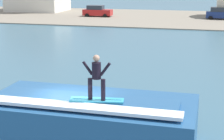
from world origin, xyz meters
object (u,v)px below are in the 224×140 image
Objects in this scene: wave_crest at (90,120)px; surfer at (96,75)px; car_near_shore at (97,11)px; surfboard at (97,100)px; car_far_shore at (220,14)px.

wave_crest is 2.11m from surfer.
wave_crest is 1.76× the size of car_near_shore.
surfer is 46.49m from car_near_shore.
surfer reaches higher than car_near_shore.
car_far_shore is (4.84, 45.36, -0.98)m from surfboard.
car_far_shore is at bearing 83.29° from wave_crest.
car_near_shore is at bearing 106.72° from wave_crest.
wave_crest is 3.99× the size of surfboard.
car_near_shore is (-13.59, 44.34, -0.98)m from surfboard.
surfboard is at bearing -51.46° from wave_crest.
wave_crest is 45.73m from car_near_shore.
wave_crest is 4.83× the size of surfer.
surfboard is 0.44× the size of car_near_shore.
wave_crest is at bearing -96.71° from car_far_shore.
surfboard is 0.94m from surfer.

